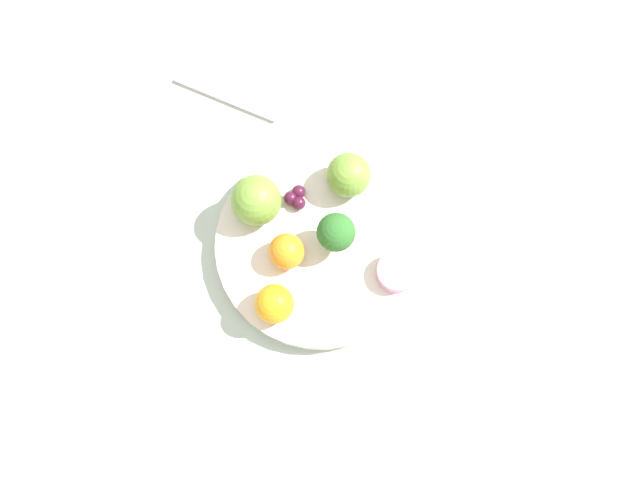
# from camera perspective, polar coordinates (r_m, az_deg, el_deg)

# --- Properties ---
(ground_plane) EXTENTS (6.00, 6.00, 0.00)m
(ground_plane) POSITION_cam_1_polar(r_m,az_deg,el_deg) (0.80, 0.00, -1.10)
(ground_plane) COLOR gray
(table_surface) EXTENTS (1.20, 1.20, 0.02)m
(table_surface) POSITION_cam_1_polar(r_m,az_deg,el_deg) (0.79, 0.00, -0.92)
(table_surface) COLOR #B2C6B2
(table_surface) RESTS_ON ground_plane
(bowl) EXTENTS (0.26, 0.26, 0.03)m
(bowl) POSITION_cam_1_polar(r_m,az_deg,el_deg) (0.77, 0.00, -0.47)
(bowl) COLOR silver
(bowl) RESTS_ON table_surface
(broccoli) EXTENTS (0.05, 0.05, 0.06)m
(broccoli) POSITION_cam_1_polar(r_m,az_deg,el_deg) (0.72, 1.47, 0.64)
(broccoli) COLOR #8CB76B
(broccoli) RESTS_ON bowl
(apple_red) EXTENTS (0.06, 0.06, 0.06)m
(apple_red) POSITION_cam_1_polar(r_m,az_deg,el_deg) (0.74, -6.05, 3.32)
(apple_red) COLOR olive
(apple_red) RESTS_ON bowl
(apple_green) EXTENTS (0.05, 0.05, 0.05)m
(apple_green) POSITION_cam_1_polar(r_m,az_deg,el_deg) (0.75, 2.63, 5.96)
(apple_green) COLOR olive
(apple_green) RESTS_ON bowl
(orange_front) EXTENTS (0.04, 0.04, 0.04)m
(orange_front) POSITION_cam_1_polar(r_m,az_deg,el_deg) (0.73, -3.08, -1.04)
(orange_front) COLOR orange
(orange_front) RESTS_ON bowl
(orange_back) EXTENTS (0.05, 0.05, 0.05)m
(orange_back) POSITION_cam_1_polar(r_m,az_deg,el_deg) (0.72, -4.20, -5.85)
(orange_back) COLOR orange
(orange_back) RESTS_ON bowl
(grape_cluster) EXTENTS (0.03, 0.03, 0.02)m
(grape_cluster) POSITION_cam_1_polar(r_m,az_deg,el_deg) (0.76, -2.21, 3.89)
(grape_cluster) COLOR #47142D
(grape_cluster) RESTS_ON bowl
(small_cup) EXTENTS (0.05, 0.05, 0.02)m
(small_cup) POSITION_cam_1_polar(r_m,az_deg,el_deg) (0.74, 7.01, -2.92)
(small_cup) COLOR #EA9EC6
(small_cup) RESTS_ON bowl
(napkin) EXTENTS (0.15, 0.16, 0.01)m
(napkin) POSITION_cam_1_polar(r_m,az_deg,el_deg) (0.89, -6.81, 16.00)
(napkin) COLOR beige
(napkin) RESTS_ON table_surface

